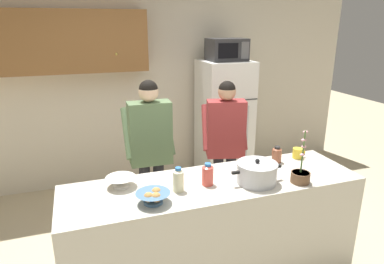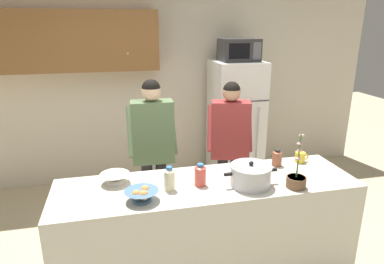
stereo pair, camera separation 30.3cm
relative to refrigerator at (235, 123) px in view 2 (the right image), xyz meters
name	(u,v)px [view 2 (the right image)]	position (x,y,z in m)	size (l,w,h in m)	color
back_wall_unit	(144,77)	(-1.18, 0.40, 0.61)	(6.00, 0.48, 2.60)	beige
kitchen_island	(207,233)	(-0.91, -1.85, -0.37)	(2.40, 0.68, 0.92)	beige
refrigerator	(235,123)	(0.00, 0.00, 0.00)	(0.64, 0.68, 1.66)	white
microwave	(239,50)	(0.00, -0.02, 0.97)	(0.48, 0.37, 0.28)	#2D2D30
person_near_pot	(153,140)	(-1.24, -0.98, 0.18)	(0.50, 0.42, 1.62)	black
person_by_sink	(230,138)	(-0.43, -0.99, 0.14)	(0.56, 0.50, 1.57)	black
cooking_pot	(251,175)	(-0.60, -1.97, 0.18)	(0.43, 0.32, 0.20)	silver
coffee_mug	(300,157)	(0.02, -1.64, 0.14)	(0.13, 0.09, 0.10)	yellow
bread_bowl	(142,195)	(-1.44, -2.02, 0.14)	(0.25, 0.25, 0.10)	#4C7299
empty_bowl	(115,178)	(-1.62, -1.69, 0.14)	(0.23, 0.23, 0.08)	white
bottle_near_edge	(277,158)	(-0.22, -1.66, 0.17)	(0.09, 0.09, 0.15)	brown
bottle_mid_counter	(200,175)	(-0.98, -1.88, 0.18)	(0.09, 0.09, 0.18)	#D84C3F
bottle_far_corner	(169,179)	(-1.22, -1.90, 0.18)	(0.08, 0.08, 0.19)	beige
potted_orchid	(296,180)	(-0.27, -2.08, 0.15)	(0.15, 0.15, 0.43)	brown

